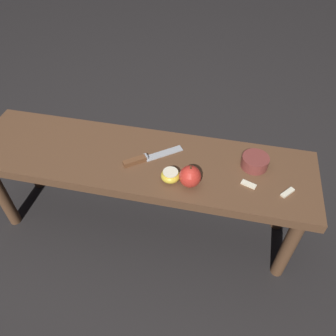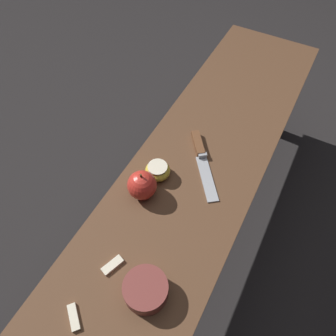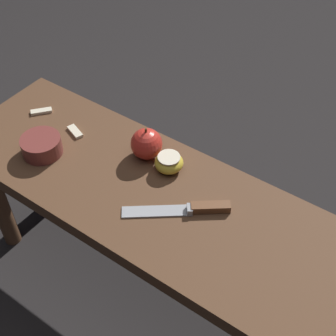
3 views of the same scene
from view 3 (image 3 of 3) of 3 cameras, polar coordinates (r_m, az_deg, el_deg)
ground_plane at (r=1.44m, az=2.94°, el=-16.99°), size 8.00×8.00×0.00m
wooden_bench at (r=1.11m, az=3.68°, el=-7.94°), size 1.37×0.36×0.44m
knife at (r=1.07m, az=3.08°, el=-4.96°), size 0.21×0.17×0.02m
apple_whole at (r=1.17m, az=-2.64°, el=2.96°), size 0.08×0.08×0.09m
apple_cut at (r=1.14m, az=0.11°, el=0.67°), size 0.07×0.07×0.04m
apple_slice_near_knife at (r=1.28m, az=-11.26°, el=4.38°), size 0.06×0.04×0.01m
apple_slice_center at (r=1.37m, az=-15.18°, el=6.70°), size 0.05×0.06×0.01m
bowl at (r=1.23m, az=-15.16°, el=2.64°), size 0.10×0.10×0.05m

